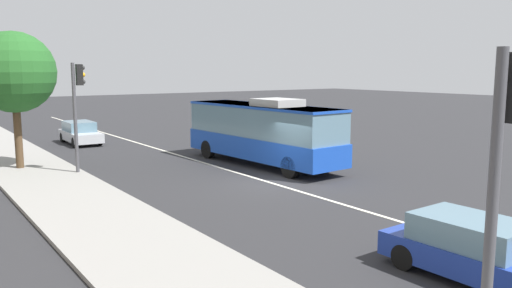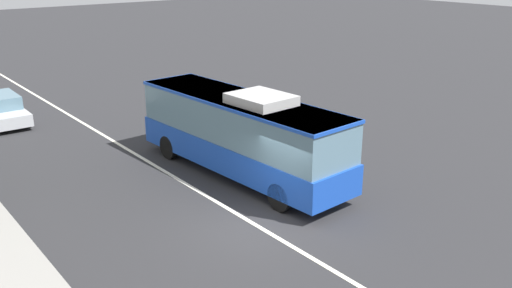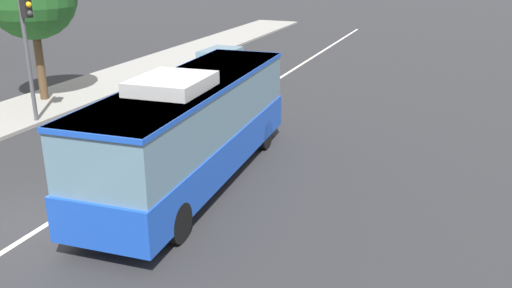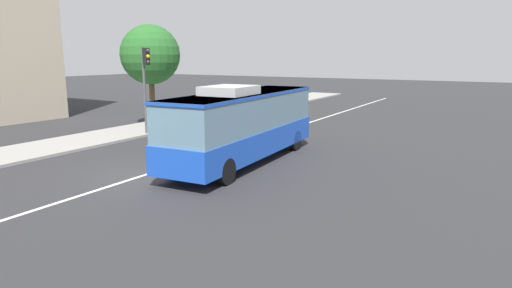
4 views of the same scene
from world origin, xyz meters
TOP-DOWN VIEW (x-y plane):
  - ground_plane at (0.00, 0.00)m, footprint 160.00×160.00m
  - lane_centre_line at (0.00, 0.00)m, footprint 76.00×0.16m
  - transit_bus at (3.78, -2.23)m, footprint 10.13×3.08m
  - sedan_silver at (16.99, 3.20)m, footprint 4.53×1.89m

SIDE VIEW (x-z plane):
  - ground_plane at x=0.00m, z-range 0.00..0.00m
  - lane_centre_line at x=0.00m, z-range 0.00..0.01m
  - sedan_silver at x=16.99m, z-range -0.01..1.46m
  - transit_bus at x=3.78m, z-range 0.08..3.54m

